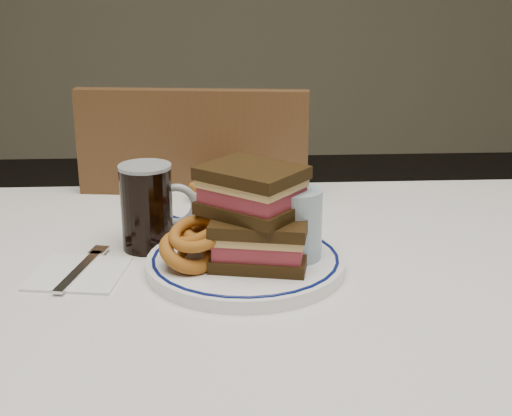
{
  "coord_description": "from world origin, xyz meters",
  "views": [
    {
      "loc": [
        -0.01,
        -0.96,
        1.17
      ],
      "look_at": [
        0.04,
        0.0,
        0.84
      ],
      "focal_mm": 50.0,
      "sensor_mm": 36.0,
      "label": 1
    }
  ],
  "objects": [
    {
      "name": "ketchup_ramekin",
      "position": [
        0.01,
        0.07,
        0.79
      ],
      "size": [
        0.06,
        0.06,
        0.03
      ],
      "color": "white",
      "rests_on": "main_plate"
    },
    {
      "name": "water_glass",
      "position": [
        0.1,
        0.0,
        0.81
      ],
      "size": [
        0.08,
        0.08,
        0.12
      ],
      "primitive_type": "cylinder",
      "color": "#96B0C1",
      "rests_on": "dining_table"
    },
    {
      "name": "far_plate",
      "position": [
        0.0,
        0.28,
        0.76
      ],
      "size": [
        0.28,
        0.28,
        0.02
      ],
      "color": "white",
      "rests_on": "dining_table"
    },
    {
      "name": "napkin_fork",
      "position": [
        -0.21,
        -0.0,
        0.75
      ],
      "size": [
        0.14,
        0.17,
        0.01
      ],
      "color": "white",
      "rests_on": "dining_table"
    },
    {
      "name": "onion_rings_main",
      "position": [
        -0.04,
        -0.01,
        0.8
      ],
      "size": [
        0.13,
        0.13,
        0.11
      ],
      "color": "brown",
      "rests_on": "main_plate"
    },
    {
      "name": "onion_rings_far",
      "position": [
        -0.01,
        0.27,
        0.79
      ],
      "size": [
        0.12,
        0.09,
        0.07
      ],
      "color": "brown",
      "rests_on": "far_plate"
    },
    {
      "name": "main_plate",
      "position": [
        0.03,
        0.0,
        0.76
      ],
      "size": [
        0.29,
        0.29,
        0.02
      ],
      "color": "white",
      "rests_on": "dining_table"
    },
    {
      "name": "beer_mug",
      "position": [
        -0.12,
        0.09,
        0.82
      ],
      "size": [
        0.12,
        0.08,
        0.14
      ],
      "color": "black",
      "rests_on": "dining_table"
    },
    {
      "name": "reuben_sandwich",
      "position": [
        0.04,
        -0.01,
        0.84
      ],
      "size": [
        0.17,
        0.17,
        0.14
      ],
      "color": "black",
      "rests_on": "main_plate"
    },
    {
      "name": "dining_table",
      "position": [
        0.0,
        0.0,
        0.64
      ],
      "size": [
        1.27,
        0.87,
        0.75
      ],
      "color": "silver",
      "rests_on": "floor"
    },
    {
      "name": "chair_far",
      "position": [
        -0.04,
        0.49,
        0.52
      ],
      "size": [
        0.49,
        0.49,
        0.95
      ],
      "color": "#412915",
      "rests_on": "floor"
    }
  ]
}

